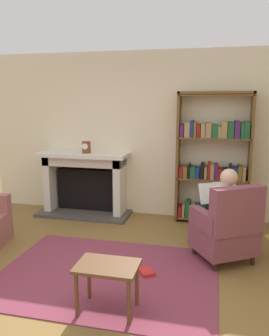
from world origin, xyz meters
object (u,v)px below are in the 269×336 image
Objects in this scene: bookshelf at (213,162)px; side_table at (107,272)px; seated_reader at (222,209)px; mantel_clock at (86,147)px; fireplace at (86,181)px; armchair_reading at (227,228)px.

bookshelf is 3.66× the size of side_table.
side_table is at bearing 21.29° from seated_reader.
mantel_clock is 0.09× the size of bookshelf.
bookshelf is at bearing 3.82° from mantel_clock.
mantel_clock is (0.07, -0.10, 0.59)m from fireplace.
bookshelf is 2.11× the size of armchair_reading.
seated_reader is at bearing 53.69° from side_table.
mantel_clock reaches higher than side_table.
seated_reader is 1.73m from side_table.
armchair_reading is 1.73× the size of side_table.
armchair_reading is (2.24, -1.26, -0.74)m from mantel_clock.
mantel_clock is 0.20× the size of armchair_reading.
fireplace is 2.92m from side_table.
side_table is (1.23, -2.64, -0.18)m from fireplace.
bookshelf reaches higher than mantel_clock.
armchair_reading is (2.30, -1.36, -0.14)m from fireplace.
armchair_reading reaches higher than side_table.
seated_reader is at bearing -83.92° from bookshelf.
bookshelf is at bearing -114.20° from armchair_reading.
fireplace is 2.68m from armchair_reading.
side_table is (1.16, -2.54, -0.77)m from mantel_clock.
fireplace is 8.15× the size of mantel_clock.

